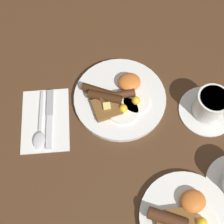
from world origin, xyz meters
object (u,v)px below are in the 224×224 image
(breakfast_plate_far, at_px, (186,219))
(spoon, at_px, (40,134))
(knife, at_px, (50,115))
(teacup_near, at_px, (210,106))
(breakfast_plate_near, at_px, (119,98))

(breakfast_plate_far, distance_m, spoon, 0.43)
(breakfast_plate_far, height_order, knife, breakfast_plate_far)
(teacup_near, relative_size, knife, 0.87)
(spoon, bearing_deg, breakfast_plate_near, 114.54)
(knife, bearing_deg, spoon, -23.69)
(breakfast_plate_far, relative_size, spoon, 1.32)
(breakfast_plate_near, height_order, breakfast_plate_far, same)
(teacup_near, xyz_separation_m, spoon, (0.46, -0.01, -0.03))
(breakfast_plate_near, xyz_separation_m, breakfast_plate_far, (-0.09, 0.35, 0.00))
(breakfast_plate_near, height_order, spoon, breakfast_plate_near)
(breakfast_plate_near, bearing_deg, breakfast_plate_far, 104.89)
(breakfast_plate_near, distance_m, knife, 0.20)
(knife, distance_m, spoon, 0.06)
(spoon, bearing_deg, knife, 157.29)
(breakfast_plate_far, relative_size, knife, 1.26)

